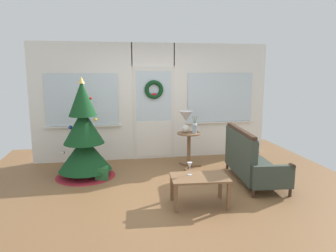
% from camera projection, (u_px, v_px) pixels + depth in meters
% --- Properties ---
extents(ground_plane, '(6.76, 6.76, 0.00)m').
position_uv_depth(ground_plane, '(171.00, 192.00, 5.22)').
color(ground_plane, brown).
extents(back_wall_with_door, '(5.20, 0.19, 2.55)m').
position_uv_depth(back_wall_with_door, '(153.00, 101.00, 7.01)').
color(back_wall_with_door, white).
rests_on(back_wall_with_door, ground).
extents(christmas_tree, '(1.11, 1.11, 1.86)m').
position_uv_depth(christmas_tree, '(84.00, 141.00, 5.86)').
color(christmas_tree, '#4C331E').
rests_on(christmas_tree, ground).
extents(settee_sofa, '(0.84, 1.65, 0.96)m').
position_uv_depth(settee_sofa, '(250.00, 161.00, 5.65)').
color(settee_sofa, '#3D281C').
rests_on(settee_sofa, ground).
extents(side_table, '(0.50, 0.48, 0.72)m').
position_uv_depth(side_table, '(189.00, 143.00, 6.45)').
color(side_table, brown).
rests_on(side_table, ground).
extents(table_lamp, '(0.28, 0.28, 0.44)m').
position_uv_depth(table_lamp, '(186.00, 119.00, 6.39)').
color(table_lamp, silver).
rests_on(table_lamp, side_table).
extents(flower_vase, '(0.11, 0.10, 0.35)m').
position_uv_depth(flower_vase, '(195.00, 128.00, 6.35)').
color(flower_vase, '#99ADBC').
rests_on(flower_vase, side_table).
extents(coffee_table, '(0.87, 0.57, 0.44)m').
position_uv_depth(coffee_table, '(199.00, 181.00, 4.66)').
color(coffee_table, brown).
rests_on(coffee_table, ground).
extents(wine_glass, '(0.08, 0.08, 0.20)m').
position_uv_depth(wine_glass, '(190.00, 166.00, 4.69)').
color(wine_glass, silver).
rests_on(wine_glass, coffee_table).
extents(gift_box, '(0.23, 0.21, 0.23)m').
position_uv_depth(gift_box, '(102.00, 173.00, 5.77)').
color(gift_box, '#266633').
rests_on(gift_box, ground).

